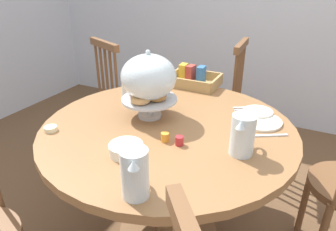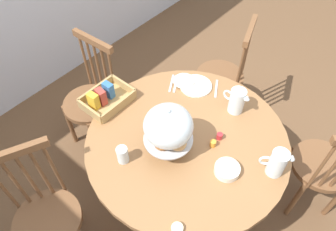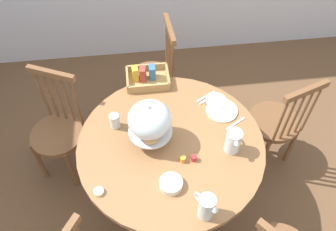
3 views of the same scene
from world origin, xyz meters
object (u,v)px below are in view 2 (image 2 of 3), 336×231
at_px(cereal_basket, 106,98).
at_px(china_plate_small, 184,81).
at_px(dining_table, 186,158).
at_px(milk_pitcher, 237,102).
at_px(windsor_chair_host_seat, 47,217).
at_px(china_plate_large, 196,86).
at_px(orange_juice_pitcher, 277,164).
at_px(drinking_glass, 123,155).
at_px(windsor_chair_by_cabinet, 323,168).
at_px(windsor_chair_far_side, 91,102).
at_px(cereal_bowl, 227,170).
at_px(pastry_stand_with_dome, 168,127).
at_px(butter_dish, 177,228).
at_px(windsor_chair_facing_door, 223,77).

xyz_separation_m(cereal_basket, china_plate_small, (0.47, -0.27, -0.02)).
distance_m(dining_table, milk_pitcher, 0.48).
bearing_deg(china_plate_small, windsor_chair_host_seat, 175.82).
xyz_separation_m(milk_pitcher, china_plate_large, (0.01, 0.32, -0.07)).
relative_size(orange_juice_pitcher, drinking_glass, 1.59).
height_order(cereal_basket, drinking_glass, cereal_basket).
distance_m(windsor_chair_by_cabinet, windsor_chair_far_side, 1.73).
relative_size(windsor_chair_far_side, cereal_bowl, 6.96).
height_order(windsor_chair_by_cabinet, china_plate_large, windsor_chair_by_cabinet).
bearing_deg(china_plate_small, pastry_stand_with_dome, -150.92).
height_order(dining_table, windsor_chair_host_seat, windsor_chair_host_seat).
xyz_separation_m(pastry_stand_with_dome, butter_dish, (-0.34, -0.34, -0.19)).
height_order(dining_table, windsor_chair_facing_door, windsor_chair_facing_door).
bearing_deg(windsor_chair_facing_door, pastry_stand_with_dome, -166.38).
bearing_deg(cereal_basket, drinking_glass, -120.77).
xyz_separation_m(windsor_chair_by_cabinet, orange_juice_pitcher, (-0.43, 0.21, 0.37)).
distance_m(windsor_chair_host_seat, drinking_glass, 0.62).
distance_m(drinking_glass, butter_dish, 0.50).
xyz_separation_m(windsor_chair_by_cabinet, milk_pitcher, (-0.19, 0.62, 0.37)).
bearing_deg(cereal_bowl, windsor_chair_facing_door, 33.02).
height_order(dining_table, pastry_stand_with_dome, pastry_stand_with_dome).
xyz_separation_m(windsor_chair_far_side, cereal_bowl, (-0.01, -1.21, 0.31)).
bearing_deg(butter_dish, windsor_chair_facing_door, 23.63).
bearing_deg(windsor_chair_host_seat, orange_juice_pitcher, -43.55).
xyz_separation_m(windsor_chair_facing_door, windsor_chair_far_side, (-0.89, 0.63, 0.00)).
xyz_separation_m(milk_pitcher, cereal_basket, (-0.49, 0.68, -0.04)).
bearing_deg(milk_pitcher, cereal_basket, 125.63).
xyz_separation_m(windsor_chair_by_cabinet, cereal_basket, (-0.67, 1.30, 0.33)).
bearing_deg(china_plate_small, orange_juice_pitcher, -106.02).
xyz_separation_m(pastry_stand_with_dome, milk_pitcher, (0.50, -0.13, -0.12)).
xyz_separation_m(windsor_chair_facing_door, drinking_glass, (-1.22, -0.10, 0.34)).
bearing_deg(windsor_chair_by_cabinet, drinking_glass, 135.55).
height_order(dining_table, milk_pitcher, milk_pitcher).
bearing_deg(cereal_bowl, pastry_stand_with_dome, 104.22).
relative_size(windsor_chair_far_side, china_plate_large, 4.43).
bearing_deg(pastry_stand_with_dome, dining_table, -18.30).
height_order(orange_juice_pitcher, drinking_glass, orange_juice_pitcher).
bearing_deg(windsor_chair_by_cabinet, windsor_chair_host_seat, 141.07).
bearing_deg(pastry_stand_with_dome, orange_juice_pitcher, -64.65).
relative_size(windsor_chair_by_cabinet, cereal_basket, 3.09).
relative_size(windsor_chair_by_cabinet, cereal_bowl, 6.96).
relative_size(orange_juice_pitcher, cereal_basket, 0.55).
xyz_separation_m(windsor_chair_far_side, china_plate_small, (0.39, -0.60, 0.30)).
relative_size(windsor_chair_host_seat, milk_pitcher, 5.46).
xyz_separation_m(dining_table, cereal_bowl, (-0.04, -0.31, 0.23)).
bearing_deg(drinking_glass, cereal_basket, 59.23).
xyz_separation_m(windsor_chair_facing_door, cereal_bowl, (-0.90, -0.59, 0.31)).
bearing_deg(dining_table, cereal_bowl, -97.08).
xyz_separation_m(milk_pitcher, cereal_bowl, (-0.42, -0.21, -0.06)).
bearing_deg(windsor_chair_by_cabinet, dining_table, 128.27).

